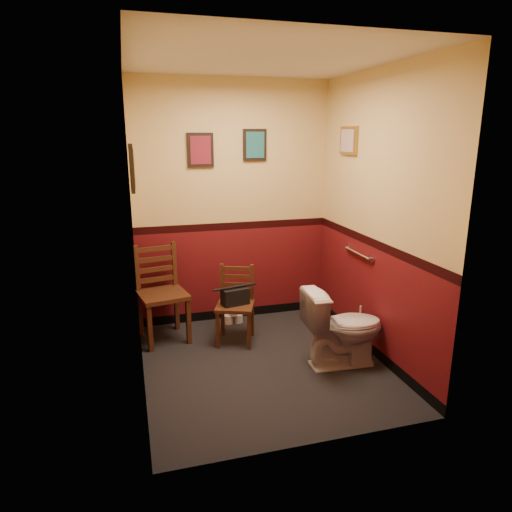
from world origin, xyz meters
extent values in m
cube|color=black|center=(0.00, 0.00, 0.00)|extent=(2.20, 2.40, 0.00)
cube|color=silver|center=(0.00, 0.00, 2.70)|extent=(2.20, 2.40, 0.00)
cube|color=#5D1014|center=(0.00, 1.20, 1.35)|extent=(2.20, 0.00, 2.70)
cube|color=#5D1014|center=(0.00, -1.20, 1.35)|extent=(2.20, 0.00, 2.70)
cube|color=#5D1014|center=(-1.10, 0.00, 1.35)|extent=(0.00, 2.40, 2.70)
cube|color=#5D1014|center=(1.10, 0.00, 1.35)|extent=(0.00, 2.40, 2.70)
cylinder|color=silver|center=(1.07, 0.25, 0.95)|extent=(0.03, 0.50, 0.03)
cylinder|color=silver|center=(1.09, 0.00, 0.95)|extent=(0.02, 0.06, 0.06)
cylinder|color=silver|center=(1.09, 0.50, 0.95)|extent=(0.02, 0.06, 0.06)
cube|color=black|center=(-0.35, 1.18, 1.95)|extent=(0.28, 0.03, 0.36)
cube|color=maroon|center=(-0.35, 1.17, 1.95)|extent=(0.22, 0.01, 0.30)
cube|color=black|center=(0.25, 1.18, 2.00)|extent=(0.26, 0.03, 0.34)
cube|color=#21656A|center=(0.25, 1.17, 2.00)|extent=(0.20, 0.01, 0.28)
cube|color=black|center=(-1.08, 0.10, 1.85)|extent=(0.03, 0.30, 0.38)
cube|color=#B89D91|center=(-1.07, 0.10, 1.85)|extent=(0.01, 0.24, 0.31)
cube|color=olive|center=(1.08, 0.60, 2.05)|extent=(0.03, 0.34, 0.28)
cube|color=#B89D91|center=(1.07, 0.60, 2.05)|extent=(0.01, 0.28, 0.22)
imported|color=white|center=(0.72, -0.19, 0.37)|extent=(0.77, 0.45, 0.74)
cylinder|color=silver|center=(1.02, 0.04, 0.07)|extent=(0.13, 0.13, 0.13)
cylinder|color=silver|center=(1.02, 0.04, 0.28)|extent=(0.02, 0.02, 0.37)
cube|color=#442414|center=(-0.85, 0.80, 0.50)|extent=(0.55, 0.55, 0.04)
cube|color=#442414|center=(-1.01, 0.56, 0.25)|extent=(0.05, 0.05, 0.50)
cube|color=#442414|center=(-1.09, 0.96, 0.25)|extent=(0.05, 0.05, 0.50)
cube|color=#442414|center=(-0.61, 0.64, 0.25)|extent=(0.05, 0.05, 0.50)
cube|color=#442414|center=(-0.69, 1.04, 0.25)|extent=(0.05, 0.05, 0.50)
cube|color=#442414|center=(-1.09, 0.96, 0.75)|extent=(0.05, 0.05, 0.50)
cube|color=#442414|center=(-0.69, 1.04, 0.75)|extent=(0.05, 0.05, 0.50)
cube|color=#442414|center=(-0.89, 1.00, 0.61)|extent=(0.38, 0.10, 0.05)
cube|color=#442414|center=(-0.89, 1.00, 0.73)|extent=(0.38, 0.10, 0.05)
cube|color=#442414|center=(-0.89, 1.00, 0.84)|extent=(0.38, 0.10, 0.05)
cube|color=#442414|center=(-0.89, 1.00, 0.95)|extent=(0.38, 0.10, 0.05)
cube|color=#442414|center=(-0.14, 0.55, 0.40)|extent=(0.48, 0.48, 0.04)
cube|color=#442414|center=(-0.35, 0.46, 0.20)|extent=(0.05, 0.05, 0.40)
cube|color=#442414|center=(-0.23, 0.76, 0.20)|extent=(0.05, 0.05, 0.40)
cube|color=#442414|center=(-0.05, 0.34, 0.20)|extent=(0.05, 0.05, 0.40)
cube|color=#442414|center=(0.07, 0.64, 0.20)|extent=(0.05, 0.05, 0.40)
cube|color=#442414|center=(-0.23, 0.76, 0.60)|extent=(0.04, 0.04, 0.40)
cube|color=#442414|center=(0.07, 0.65, 0.60)|extent=(0.04, 0.04, 0.40)
cube|color=#442414|center=(-0.08, 0.70, 0.49)|extent=(0.29, 0.13, 0.04)
cube|color=#442414|center=(-0.08, 0.70, 0.58)|extent=(0.29, 0.13, 0.04)
cube|color=#442414|center=(-0.08, 0.70, 0.67)|extent=(0.29, 0.13, 0.04)
cube|color=#442414|center=(-0.08, 0.70, 0.75)|extent=(0.29, 0.13, 0.04)
cube|color=black|center=(-0.14, 0.55, 0.50)|extent=(0.30, 0.19, 0.17)
cylinder|color=black|center=(-0.14, 0.55, 0.61)|extent=(0.24, 0.07, 0.02)
cylinder|color=silver|center=(-0.11, 1.04, 0.05)|extent=(0.11, 0.11, 0.10)
cylinder|color=silver|center=(0.01, 1.04, 0.05)|extent=(0.11, 0.11, 0.10)
cylinder|color=silver|center=(-0.05, 1.03, 0.15)|extent=(0.11, 0.11, 0.10)
cylinder|color=silver|center=(-0.05, 1.01, 0.24)|extent=(0.11, 0.11, 0.10)
camera|label=1|loc=(-1.13, -3.75, 2.11)|focal=32.00mm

